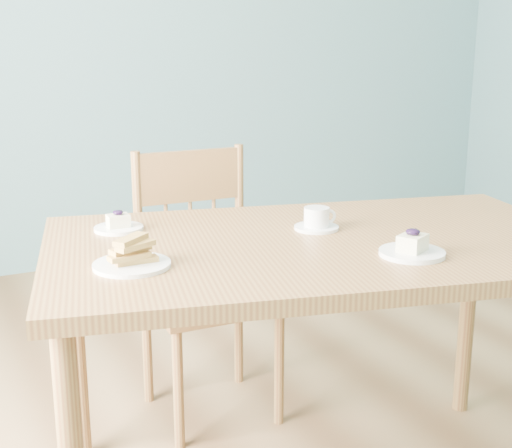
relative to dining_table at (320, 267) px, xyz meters
name	(u,v)px	position (x,y,z in m)	size (l,w,h in m)	color
room	(435,32)	(0.39, 0.05, 0.63)	(5.01, 5.01, 2.71)	#967046
dining_table	(320,267)	(0.00, 0.00, 0.00)	(1.65, 1.17, 0.80)	olive
dining_chair	(205,283)	(-0.09, 0.63, -0.23)	(0.44, 0.42, 0.95)	olive
cheesecake_plate_near	(412,249)	(0.13, -0.23, 0.10)	(0.17, 0.17, 0.07)	white
cheesecake_plate_far	(119,225)	(-0.47, 0.34, 0.09)	(0.14, 0.14, 0.06)	white
coffee_cup	(317,220)	(0.05, 0.10, 0.11)	(0.13, 0.13, 0.06)	white
biscotti_plate	(131,258)	(-0.54, -0.01, 0.10)	(0.19, 0.19, 0.07)	white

